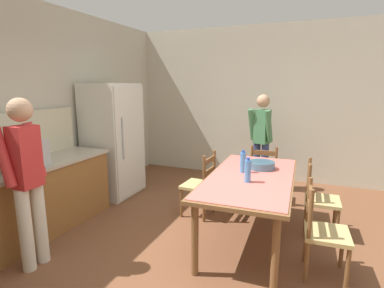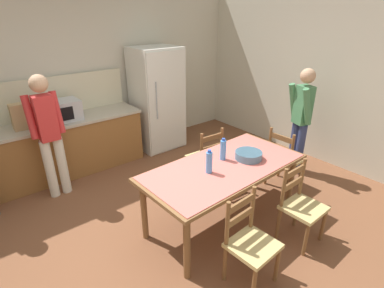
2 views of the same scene
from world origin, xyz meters
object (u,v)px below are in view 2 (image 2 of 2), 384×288
(bottle_off_centre, at_px, (223,150))
(person_at_counter, at_px, (48,131))
(microwave, at_px, (62,111))
(refrigerator, at_px, (157,99))
(bottle_near_centre, at_px, (209,162))
(chair_side_near_left, at_px, (250,243))
(person_by_table, at_px, (301,116))
(chair_head_end, at_px, (284,159))
(chair_side_far_right, at_px, (206,158))
(serving_bowl, at_px, (249,155))
(chair_side_near_right, at_px, (301,205))
(dining_table, at_px, (224,171))
(paper_bag, at_px, (21,117))

(bottle_off_centre, bearing_deg, person_at_counter, 129.09)
(person_at_counter, bearing_deg, microwave, -34.12)
(refrigerator, relative_size, bottle_near_centre, 6.78)
(chair_side_near_left, bearing_deg, person_by_table, 20.43)
(chair_head_end, bearing_deg, person_at_counter, 52.83)
(chair_side_far_right, bearing_deg, serving_bowl, 88.75)
(refrigerator, relative_size, serving_bowl, 5.72)
(bottle_off_centre, xyz_separation_m, chair_side_near_right, (0.37, -0.87, -0.47))
(dining_table, xyz_separation_m, chair_side_near_left, (-0.41, -0.78, -0.26))
(person_by_table, bearing_deg, person_at_counter, -8.07)
(bottle_off_centre, xyz_separation_m, chair_side_far_right, (0.32, 0.66, -0.47))
(dining_table, height_order, chair_head_end, chair_head_end)
(dining_table, bearing_deg, chair_side_far_right, 62.22)
(paper_bag, distance_m, chair_side_far_right, 2.63)
(bottle_off_centre, height_order, chair_head_end, bottle_off_centre)
(dining_table, xyz_separation_m, chair_side_near_right, (0.46, -0.75, -0.26))
(bottle_near_centre, xyz_separation_m, person_by_table, (2.06, 0.20, 0.02))
(serving_bowl, height_order, person_at_counter, person_at_counter)
(dining_table, distance_m, bottle_off_centre, 0.26)
(chair_side_near_right, bearing_deg, chair_head_end, 43.27)
(chair_side_far_right, height_order, chair_side_near_right, same)
(bottle_off_centre, xyz_separation_m, serving_bowl, (0.25, -0.18, -0.07))
(microwave, bearing_deg, dining_table, -67.49)
(paper_bag, bearing_deg, person_by_table, -33.39)
(person_at_counter, bearing_deg, bottle_near_centre, -149.81)
(microwave, xyz_separation_m, chair_side_far_right, (1.41, -1.65, -0.59))
(microwave, distance_m, person_at_counter, 0.63)
(chair_side_near_right, distance_m, person_at_counter, 3.26)
(refrigerator, xyz_separation_m, chair_side_near_right, (-0.20, -3.15, -0.47))
(bottle_off_centre, distance_m, chair_side_near_left, 1.13)
(dining_table, xyz_separation_m, person_by_table, (1.81, 0.19, 0.22))
(refrigerator, xyz_separation_m, person_at_counter, (-2.02, -0.50, 0.04))
(chair_head_end, xyz_separation_m, chair_side_near_right, (-0.80, -0.79, 0.00))
(chair_side_near_right, distance_m, chair_side_near_left, 0.88)
(chair_side_near_left, height_order, person_at_counter, person_at_counter)
(chair_side_near_left, bearing_deg, person_at_counter, 106.21)
(microwave, distance_m, bottle_near_centre, 2.55)
(bottle_off_centre, relative_size, serving_bowl, 0.84)
(chair_side_near_right, bearing_deg, serving_bowl, 98.55)
(chair_side_near_right, bearing_deg, bottle_off_centre, 111.67)
(paper_bag, xyz_separation_m, dining_table, (1.55, -2.41, -0.36))
(refrigerator, height_order, bottle_near_centre, refrigerator)
(bottle_off_centre, xyz_separation_m, chair_head_end, (1.17, -0.08, -0.47))
(refrigerator, bearing_deg, bottle_off_centre, -103.94)
(microwave, height_order, serving_bowl, microwave)
(chair_side_far_right, distance_m, person_at_counter, 2.16)
(refrigerator, distance_m, chair_head_end, 2.48)
(refrigerator, distance_m, dining_table, 2.50)
(paper_bag, height_order, person_at_counter, person_at_counter)
(microwave, relative_size, person_at_counter, 0.29)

